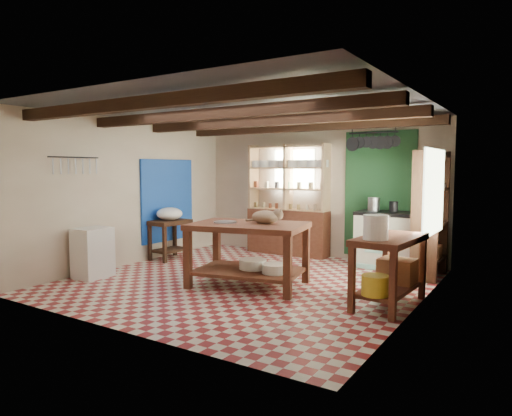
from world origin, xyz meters
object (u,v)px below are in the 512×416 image
Objects in this scene: stove at (387,240)px; white_cabinet at (93,253)px; work_table at (248,255)px; cat at (266,217)px; prep_table at (170,240)px; right_counter at (389,271)px.

white_cabinet is at bearing -138.17° from stove.
cat is at bearing 11.31° from work_table.
prep_table is at bearing 142.47° from cat.
right_counter is at bearing -5.30° from prep_table.
right_counter is 1.89m from cat.
right_counter is (2.03, 0.14, -0.02)m from work_table.
prep_table is 0.61× the size of right_counter.
stove is 1.34× the size of prep_table.
right_counter is (0.68, -2.20, -0.05)m from stove.
work_table is 3.81× the size of cat.
right_counter is (4.38, -0.70, 0.07)m from prep_table.
stove is 2.30m from right_counter.
white_cabinet is at bearing -162.95° from right_counter.
right_counter is at bearing -72.00° from stove.
stove is at bearing 25.81° from prep_table.
white_cabinet is (-2.37, -0.90, -0.07)m from work_table.
stove is (1.36, 2.33, 0.03)m from work_table.
white_cabinet is 0.64× the size of right_counter.
prep_table is 4.44m from right_counter.
stove reaches higher than work_table.
cat reaches higher than stove.
stove reaches higher than white_cabinet.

